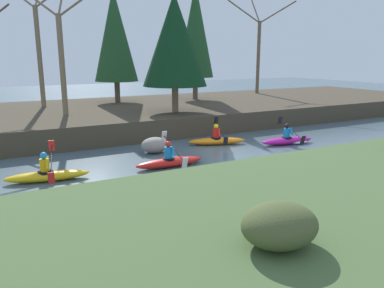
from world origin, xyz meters
TOP-DOWN VIEW (x-y plane):
  - ground_plane at (0.00, 0.00)m, footprint 90.00×90.00m
  - riverbank_near at (0.00, -6.77)m, footprint 44.00×6.86m
  - riverbank_far at (0.00, 9.41)m, footprint 44.00×11.52m
  - conifer_tree_left at (-1.49, 11.88)m, footprint 2.87×2.87m
  - conifer_tree_mid_left at (-0.01, 5.87)m, footprint 3.52×3.52m
  - conifer_tree_centre at (3.97, 10.89)m, footprint 2.55×2.55m
  - bare_tree_mid_upstream at (-6.23, 11.60)m, footprint 4.32×4.27m
  - bare_tree_mid_downstream at (-5.61, 7.55)m, footprint 3.74×3.70m
  - bare_tree_downstream at (10.75, 12.54)m, footprint 4.24×4.19m
  - shrub_clump_nearest at (-4.71, -8.34)m, footprint 1.43×1.19m
  - kayaker_lead at (3.39, 0.31)m, footprint 2.80×2.07m
  - kayaker_middle at (0.27, 1.81)m, footprint 2.75×2.02m
  - kayaker_trailing at (-3.23, -0.48)m, footprint 2.77×2.06m
  - kayaker_far_back at (-7.58, -0.08)m, footprint 2.80×2.07m
  - boulder_midstream at (-2.95, 1.76)m, footprint 1.21×0.94m

SIDE VIEW (x-z plane):
  - ground_plane at x=0.00m, z-range 0.00..0.00m
  - kayaker_lead at x=3.39m, z-range -0.40..0.80m
  - kayaker_middle at x=0.27m, z-range -0.38..0.82m
  - kayaker_trailing at x=-3.23m, z-range -0.38..0.82m
  - kayaker_far_back at x=-7.58m, z-range -0.38..0.82m
  - boulder_midstream at x=-2.95m, z-range 0.00..0.68m
  - riverbank_near at x=0.00m, z-range 0.00..0.84m
  - riverbank_far at x=0.00m, z-range 0.00..1.08m
  - shrub_clump_nearest at x=-4.71m, z-range 0.84..1.61m
  - bare_tree_mid_downstream at x=-5.61m, z-range 0.88..7.68m
  - bare_tree_downstream at x=10.75m, z-range 0.85..8.60m
  - bare_tree_mid_upstream at x=-6.23m, z-range 0.84..8.75m
  - conifer_tree_mid_left at x=-0.01m, z-range 1.79..8.10m
  - conifer_tree_left at x=-1.49m, z-range 1.76..9.13m
  - conifer_tree_centre at x=3.97m, z-range 1.85..9.84m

